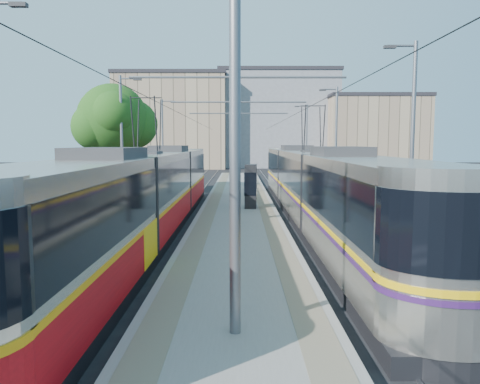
{
  "coord_description": "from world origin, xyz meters",
  "views": [
    {
      "loc": [
        0.08,
        -12.17,
        3.72
      ],
      "look_at": [
        0.1,
        8.1,
        1.6
      ],
      "focal_mm": 35.0,
      "sensor_mm": 36.0,
      "label": 1
    }
  ],
  "objects": [
    {
      "name": "tactile_strip_right",
      "position": [
        1.45,
        17.0,
        0.3
      ],
      "size": [
        0.7,
        50.0,
        0.01
      ],
      "primitive_type": "cube",
      "color": "gray",
      "rests_on": "platform"
    },
    {
      "name": "tram_right",
      "position": [
        3.6,
        10.51,
        1.86
      ],
      "size": [
        2.43,
        31.82,
        5.5
      ],
      "color": "black",
      "rests_on": "ground"
    },
    {
      "name": "tactile_strip_left",
      "position": [
        -1.45,
        17.0,
        0.3
      ],
      "size": [
        0.7,
        50.0,
        0.01
      ],
      "primitive_type": "cube",
      "color": "gray",
      "rests_on": "platform"
    },
    {
      "name": "tree",
      "position": [
        -8.33,
        20.47,
        5.26
      ],
      "size": [
        5.35,
        4.95,
        7.77
      ],
      "color": "#382314",
      "rests_on": "ground"
    },
    {
      "name": "building_left",
      "position": [
        -10.0,
        60.0,
        7.0
      ],
      "size": [
        16.32,
        12.24,
        13.98
      ],
      "color": "tan",
      "rests_on": "ground"
    },
    {
      "name": "shelter",
      "position": [
        0.67,
        12.47,
        1.51
      ],
      "size": [
        0.71,
        1.08,
        2.31
      ],
      "rotation": [
        0.0,
        0.0,
        -0.07
      ],
      "color": "black",
      "rests_on": "platform"
    },
    {
      "name": "building_centre",
      "position": [
        6.0,
        64.0,
        7.45
      ],
      "size": [
        18.36,
        14.28,
        14.88
      ],
      "color": "gray",
      "rests_on": "ground"
    },
    {
      "name": "catenary",
      "position": [
        0.0,
        14.15,
        4.52
      ],
      "size": [
        9.2,
        70.0,
        7.0
      ],
      "color": "slate",
      "rests_on": "platform"
    },
    {
      "name": "rails",
      "position": [
        0.0,
        17.0,
        0.02
      ],
      "size": [
        8.71,
        70.0,
        0.03
      ],
      "color": "gray",
      "rests_on": "ground"
    },
    {
      "name": "ground",
      "position": [
        0.0,
        0.0,
        0.0
      ],
      "size": [
        160.0,
        160.0,
        0.0
      ],
      "primitive_type": "plane",
      "color": "black",
      "rests_on": "ground"
    },
    {
      "name": "track_arrow",
      "position": [
        -3.6,
        -3.0,
        0.01
      ],
      "size": [
        1.2,
        5.0,
        0.01
      ],
      "primitive_type": "cube",
      "color": "silver",
      "rests_on": "ground"
    },
    {
      "name": "platform",
      "position": [
        0.0,
        17.0,
        0.15
      ],
      "size": [
        4.0,
        50.0,
        0.3
      ],
      "primitive_type": "cube",
      "color": "gray",
      "rests_on": "ground"
    },
    {
      "name": "street_lamps",
      "position": [
        -0.0,
        21.0,
        4.18
      ],
      "size": [
        15.18,
        38.22,
        8.0
      ],
      "color": "slate",
      "rests_on": "ground"
    },
    {
      "name": "building_right",
      "position": [
        20.0,
        58.0,
        5.37
      ],
      "size": [
        14.28,
        10.2,
        10.73
      ],
      "color": "tan",
      "rests_on": "ground"
    },
    {
      "name": "tram_left",
      "position": [
        -3.6,
        6.5,
        1.71
      ],
      "size": [
        2.43,
        28.67,
        5.5
      ],
      "color": "black",
      "rests_on": "ground"
    }
  ]
}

